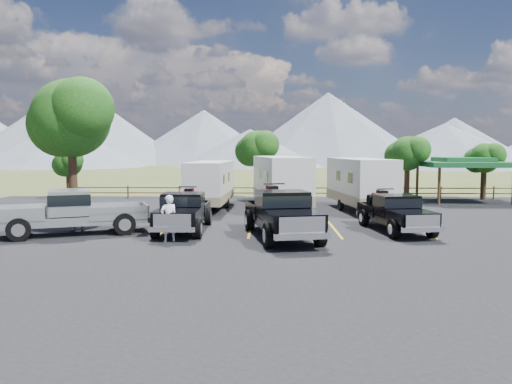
{
  "coord_description": "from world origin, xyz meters",
  "views": [
    {
      "loc": [
        -1.16,
        -19.65,
        3.87
      ],
      "look_at": [
        -1.79,
        6.29,
        1.6
      ],
      "focal_mm": 35.0,
      "sensor_mm": 36.0,
      "label": 1
    }
  ],
  "objects_px": {
    "tree_big_nw": "(71,118)",
    "trailer_center": "(281,182)",
    "rig_right": "(395,211)",
    "trailer_left": "(210,184)",
    "rig_left": "(184,210)",
    "rig_center": "(281,212)",
    "trailer_right": "(360,184)",
    "person_a": "(169,218)",
    "pavilion": "(463,163)",
    "pickup_silver": "(74,211)",
    "person_b": "(79,213)"
  },
  "relations": [
    {
      "from": "pavilion",
      "to": "rig_center",
      "type": "bearing_deg",
      "value": -131.76
    },
    {
      "from": "rig_center",
      "to": "person_a",
      "type": "bearing_deg",
      "value": -177.09
    },
    {
      "from": "tree_big_nw",
      "to": "trailer_right",
      "type": "relative_size",
      "value": 0.84
    },
    {
      "from": "rig_right",
      "to": "person_a",
      "type": "height_order",
      "value": "person_a"
    },
    {
      "from": "trailer_right",
      "to": "pickup_silver",
      "type": "distance_m",
      "value": 16.78
    },
    {
      "from": "pavilion",
      "to": "trailer_center",
      "type": "bearing_deg",
      "value": -157.2
    },
    {
      "from": "tree_big_nw",
      "to": "pickup_silver",
      "type": "distance_m",
      "value": 8.6
    },
    {
      "from": "rig_left",
      "to": "rig_center",
      "type": "xyz_separation_m",
      "value": [
        4.47,
        -1.55,
        0.13
      ]
    },
    {
      "from": "pavilion",
      "to": "person_b",
      "type": "bearing_deg",
      "value": -148.39
    },
    {
      "from": "pickup_silver",
      "to": "trailer_left",
      "type": "bearing_deg",
      "value": 130.58
    },
    {
      "from": "pavilion",
      "to": "rig_right",
      "type": "relative_size",
      "value": 1.05
    },
    {
      "from": "person_a",
      "to": "rig_left",
      "type": "bearing_deg",
      "value": -123.12
    },
    {
      "from": "pavilion",
      "to": "pickup_silver",
      "type": "height_order",
      "value": "pavilion"
    },
    {
      "from": "rig_center",
      "to": "trailer_center",
      "type": "bearing_deg",
      "value": 76.66
    },
    {
      "from": "rig_right",
      "to": "trailer_center",
      "type": "bearing_deg",
      "value": 113.67
    },
    {
      "from": "pavilion",
      "to": "person_b",
      "type": "distance_m",
      "value": 26.92
    },
    {
      "from": "pavilion",
      "to": "trailer_right",
      "type": "relative_size",
      "value": 0.67
    },
    {
      "from": "pavilion",
      "to": "trailer_center",
      "type": "height_order",
      "value": "trailer_center"
    },
    {
      "from": "rig_center",
      "to": "trailer_right",
      "type": "relative_size",
      "value": 0.76
    },
    {
      "from": "tree_big_nw",
      "to": "person_a",
      "type": "relative_size",
      "value": 4.05
    },
    {
      "from": "tree_big_nw",
      "to": "trailer_center",
      "type": "height_order",
      "value": "tree_big_nw"
    },
    {
      "from": "trailer_right",
      "to": "pickup_silver",
      "type": "relative_size",
      "value": 1.34
    },
    {
      "from": "rig_center",
      "to": "rig_right",
      "type": "relative_size",
      "value": 1.19
    },
    {
      "from": "pavilion",
      "to": "person_a",
      "type": "bearing_deg",
      "value": -137.94
    },
    {
      "from": "rig_center",
      "to": "trailer_center",
      "type": "xyz_separation_m",
      "value": [
        0.25,
        9.62,
        0.65
      ]
    },
    {
      "from": "trailer_right",
      "to": "rig_left",
      "type": "bearing_deg",
      "value": -148.56
    },
    {
      "from": "trailer_left",
      "to": "tree_big_nw",
      "type": "bearing_deg",
      "value": -157.86
    },
    {
      "from": "pavilion",
      "to": "rig_left",
      "type": "relative_size",
      "value": 1.04
    },
    {
      "from": "trailer_right",
      "to": "person_a",
      "type": "height_order",
      "value": "trailer_right"
    },
    {
      "from": "rig_right",
      "to": "person_a",
      "type": "relative_size",
      "value": 3.05
    },
    {
      "from": "rig_center",
      "to": "trailer_left",
      "type": "relative_size",
      "value": 0.82
    },
    {
      "from": "rig_center",
      "to": "trailer_right",
      "type": "xyz_separation_m",
      "value": [
        5.09,
        9.17,
        0.59
      ]
    },
    {
      "from": "tree_big_nw",
      "to": "trailer_center",
      "type": "distance_m",
      "value": 13.0
    },
    {
      "from": "tree_big_nw",
      "to": "pickup_silver",
      "type": "relative_size",
      "value": 1.13
    },
    {
      "from": "trailer_left",
      "to": "trailer_center",
      "type": "height_order",
      "value": "trailer_center"
    },
    {
      "from": "trailer_left",
      "to": "rig_left",
      "type": "bearing_deg",
      "value": -89.35
    },
    {
      "from": "person_a",
      "to": "rig_center",
      "type": "bearing_deg",
      "value": 165.06
    },
    {
      "from": "trailer_left",
      "to": "trailer_center",
      "type": "xyz_separation_m",
      "value": [
        4.49,
        -0.43,
        0.17
      ]
    },
    {
      "from": "tree_big_nw",
      "to": "rig_center",
      "type": "bearing_deg",
      "value": -31.29
    },
    {
      "from": "tree_big_nw",
      "to": "rig_right",
      "type": "xyz_separation_m",
      "value": [
        17.27,
        -5.55,
        -4.64
      ]
    },
    {
      "from": "trailer_center",
      "to": "rig_right",
      "type": "bearing_deg",
      "value": -66.58
    },
    {
      "from": "rig_right",
      "to": "trailer_right",
      "type": "relative_size",
      "value": 0.64
    },
    {
      "from": "person_a",
      "to": "trailer_right",
      "type": "bearing_deg",
      "value": -162.81
    },
    {
      "from": "rig_left",
      "to": "trailer_center",
      "type": "relative_size",
      "value": 0.62
    },
    {
      "from": "tree_big_nw",
      "to": "rig_right",
      "type": "height_order",
      "value": "tree_big_nw"
    },
    {
      "from": "pavilion",
      "to": "trailer_center",
      "type": "relative_size",
      "value": 0.65
    },
    {
      "from": "trailer_right",
      "to": "person_a",
      "type": "xyz_separation_m",
      "value": [
        -9.73,
        -10.39,
        -0.71
      ]
    },
    {
      "from": "trailer_left",
      "to": "pickup_silver",
      "type": "bearing_deg",
      "value": -115.29
    },
    {
      "from": "pavilion",
      "to": "rig_left",
      "type": "height_order",
      "value": "pavilion"
    },
    {
      "from": "rig_right",
      "to": "person_b",
      "type": "xyz_separation_m",
      "value": [
        -14.59,
        -0.55,
        -0.05
      ]
    }
  ]
}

